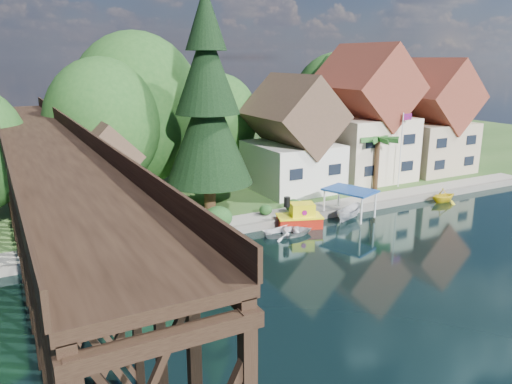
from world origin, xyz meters
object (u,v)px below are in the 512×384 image
at_px(house_left, 293,142).
at_px(tugboat, 300,218).
at_px(palm_tree, 378,141).
at_px(flagpole, 402,142).
at_px(conifer, 208,106).
at_px(boat_canopy, 349,207).
at_px(boat_yellow, 444,194).
at_px(boat_white_a, 289,230).
at_px(house_center, 363,122).
at_px(shed, 106,179).
at_px(trestle_bridge, 49,197).
at_px(house_right, 429,124).

xyz_separation_m(house_left, tugboat, (-4.77, -8.82, -4.38)).
relative_size(palm_tree, flagpole, 0.75).
height_order(conifer, tugboat, conifer).
bearing_deg(boat_canopy, house_left, 88.98).
height_order(flagpole, boat_yellow, flagpole).
bearing_deg(tugboat, boat_canopy, -4.14).
bearing_deg(boat_yellow, house_left, 50.71).
height_order(palm_tree, boat_white_a, palm_tree).
relative_size(house_center, conifer, 0.77).
height_order(house_center, boat_yellow, house_center).
relative_size(shed, tugboat, 2.00).
relative_size(trestle_bridge, flagpole, 6.03).
height_order(house_center, boat_canopy, house_center).
bearing_deg(house_right, shed, -177.61).
relative_size(house_center, palm_tree, 2.54).
bearing_deg(house_center, boat_canopy, -133.50).
relative_size(palm_tree, tugboat, 1.39).
bearing_deg(boat_white_a, house_left, -20.47).
bearing_deg(shed, house_right, 2.39).
relative_size(house_center, boat_yellow, 5.04).
bearing_deg(conifer, house_right, 4.44).
relative_size(trestle_bridge, house_left, 4.01).
bearing_deg(palm_tree, house_left, 149.84).
bearing_deg(house_left, trestle_bridge, -154.79).
distance_m(house_center, house_right, 9.04).
distance_m(house_right, boat_yellow, 12.77).
bearing_deg(tugboat, house_right, 21.18).
xyz_separation_m(house_left, house_right, (18.00, 0.00, 0.64)).
height_order(house_center, conifer, conifer).
height_order(flagpole, tugboat, flagpole).
xyz_separation_m(conifer, flagpole, (19.42, -2.30, -4.14)).
bearing_deg(flagpole, shed, 173.97).
distance_m(house_left, boat_yellow, 14.84).
distance_m(trestle_bridge, boat_white_a, 17.17).
distance_m(house_right, tugboat, 24.93).
bearing_deg(boat_yellow, palm_tree, 37.23).
bearing_deg(boat_canopy, flagpole, 25.25).
bearing_deg(boat_canopy, boat_yellow, -0.36).
bearing_deg(boat_yellow, house_center, 11.54).
bearing_deg(boat_canopy, trestle_bridge, -175.81).
height_order(house_left, conifer, conifer).
bearing_deg(house_center, shed, -175.76).
xyz_separation_m(tugboat, boat_yellow, (15.52, -0.40, -0.03)).
xyz_separation_m(shed, tugboat, (13.23, -7.32, -3.07)).
height_order(house_left, house_right, house_right).
bearing_deg(trestle_bridge, house_center, 19.49).
relative_size(trestle_bridge, boat_white_a, 11.72).
bearing_deg(conifer, shed, 175.64).
bearing_deg(tugboat, flagpole, 16.71).
xyz_separation_m(tugboat, boat_canopy, (4.60, -0.33, 0.34)).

